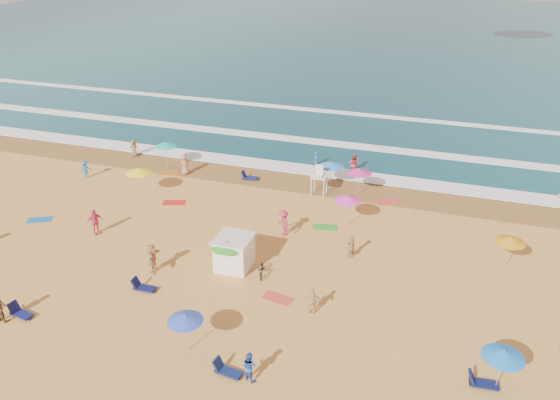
% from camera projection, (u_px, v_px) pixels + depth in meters
% --- Properties ---
extents(ground, '(220.00, 220.00, 0.00)m').
position_uv_depth(ground, '(212.00, 255.00, 35.14)').
color(ground, gold).
rests_on(ground, ground).
extents(ocean, '(220.00, 140.00, 0.18)m').
position_uv_depth(ocean, '(391.00, 36.00, 106.60)').
color(ocean, '#0C4756').
rests_on(ocean, ground).
extents(wet_sand, '(220.00, 220.00, 0.00)m').
position_uv_depth(wet_sand, '(274.00, 179.00, 45.77)').
color(wet_sand, olive).
rests_on(wet_sand, ground).
extents(surf_foam, '(200.00, 18.70, 0.05)m').
position_uv_depth(surf_foam, '(303.00, 143.00, 53.23)').
color(surf_foam, white).
rests_on(surf_foam, ground).
extents(cabana, '(2.00, 2.00, 2.00)m').
position_uv_depth(cabana, '(234.00, 253.00, 33.41)').
color(cabana, white).
rests_on(cabana, ground).
extents(cabana_roof, '(2.20, 2.20, 0.12)m').
position_uv_depth(cabana_roof, '(234.00, 238.00, 32.93)').
color(cabana_roof, silver).
rests_on(cabana_roof, cabana).
extents(bicycle, '(0.96, 1.72, 0.85)m').
position_uv_depth(bicycle, '(262.00, 269.00, 32.88)').
color(bicycle, black).
rests_on(bicycle, ground).
extents(lifeguard_stand, '(1.20, 1.20, 2.10)m').
position_uv_depth(lifeguard_stand, '(319.00, 182.00, 42.70)').
color(lifeguard_stand, white).
rests_on(lifeguard_stand, ground).
extents(beach_umbrellas, '(48.21, 30.26, 0.69)m').
position_uv_depth(beach_umbrellas, '(251.00, 223.00, 34.68)').
color(beach_umbrellas, '#EC34B2').
rests_on(beach_umbrellas, ground).
extents(loungers, '(55.53, 21.89, 0.34)m').
position_uv_depth(loungers, '(254.00, 282.00, 32.12)').
color(loungers, '#0E1947').
rests_on(loungers, ground).
extents(towels, '(46.84, 25.93, 0.03)m').
position_uv_depth(towels, '(189.00, 258.00, 34.76)').
color(towels, red).
rests_on(towels, ground).
extents(beachgoers, '(39.10, 26.39, 2.13)m').
position_uv_depth(beachgoers, '(230.00, 214.00, 38.36)').
color(beachgoers, '#B52D3E').
rests_on(beachgoers, ground).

